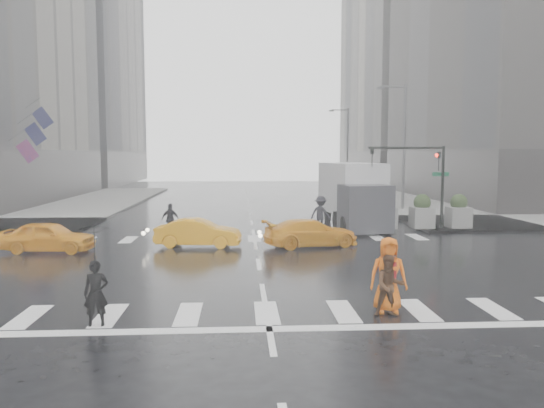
{
  "coord_description": "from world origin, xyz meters",
  "views": [
    {
      "loc": [
        -0.66,
        -19.32,
        4.09
      ],
      "look_at": [
        0.62,
        2.0,
        2.06
      ],
      "focal_mm": 35.0,
      "sensor_mm": 36.0,
      "label": 1
    }
  ],
  "objects": [
    {
      "name": "taxi_front",
      "position": [
        -8.66,
        3.06,
        0.64
      ],
      "size": [
        3.86,
        1.81,
        1.28
      ],
      "primitive_type": "imported",
      "rotation": [
        0.0,
        0.0,
        1.49
      ],
      "color": "orange",
      "rests_on": "ground"
    },
    {
      "name": "taxi_mid",
      "position": [
        -2.52,
        3.94,
        0.62
      ],
      "size": [
        3.86,
        1.72,
        1.23
      ],
      "primitive_type": "imported",
      "rotation": [
        0.0,
        0.0,
        1.46
      ],
      "color": "orange",
      "rests_on": "ground"
    },
    {
      "name": "pedestrian_orange",
      "position": [
        3.14,
        -6.1,
        0.98
      ],
      "size": [
        1.0,
        0.7,
        1.96
      ],
      "rotation": [
        0.0,
        0.0,
        -0.08
      ],
      "color": "orange",
      "rests_on": "ground"
    },
    {
      "name": "flag_cluster",
      "position": [
        -15.08,
        18.5,
        5.64
      ],
      "size": [
        2.87,
        3.06,
        4.69
      ],
      "color": "#59595B",
      "rests_on": "ground"
    },
    {
      "name": "taxi_rear",
      "position": [
        2.44,
        3.7,
        0.61
      ],
      "size": [
        3.98,
        2.45,
        1.22
      ],
      "primitive_type": "imported",
      "rotation": [
        0.0,
        0.0,
        1.79
      ],
      "color": "orange",
      "rests_on": "ground"
    },
    {
      "name": "pedestrian_brown",
      "position": [
        3.08,
        -6.47,
        0.78
      ],
      "size": [
        0.79,
        0.63,
        1.56
      ],
      "primitive_type": "imported",
      "rotation": [
        0.0,
        0.0,
        -0.05
      ],
      "color": "#402717",
      "rests_on": "ground"
    },
    {
      "name": "building_ne_far",
      "position": [
        29.0,
        56.0,
        16.27
      ],
      "size": [
        26.05,
        26.05,
        36.0
      ],
      "color": "gray",
      "rests_on": "ground"
    },
    {
      "name": "planter_west",
      "position": [
        7.0,
        8.2,
        0.98
      ],
      "size": [
        1.1,
        1.1,
        1.8
      ],
      "color": "slate",
      "rests_on": "ground"
    },
    {
      "name": "pedestrian_black",
      "position": [
        -4.09,
        -6.8,
        1.64
      ],
      "size": [
        1.06,
        1.07,
        2.43
      ],
      "rotation": [
        0.0,
        0.0,
        0.1
      ],
      "color": "black",
      "rests_on": "ground"
    },
    {
      "name": "road_markings",
      "position": [
        0.0,
        0.0,
        0.01
      ],
      "size": [
        18.0,
        48.0,
        0.01
      ],
      "primitive_type": null,
      "color": "silver",
      "rests_on": "ground"
    },
    {
      "name": "traffic_signal_pole",
      "position": [
        9.01,
        8.01,
        3.22
      ],
      "size": [
        4.45,
        0.42,
        4.5
      ],
      "color": "black",
      "rests_on": "ground"
    },
    {
      "name": "sidewalk_ne",
      "position": [
        19.5,
        17.5,
        0.07
      ],
      "size": [
        35.0,
        35.0,
        0.15
      ],
      "primitive_type": "cube",
      "color": "slate",
      "rests_on": "ground"
    },
    {
      "name": "ground",
      "position": [
        0.0,
        0.0,
        0.0
      ],
      "size": [
        120.0,
        120.0,
        0.0
      ],
      "primitive_type": "plane",
      "color": "black",
      "rests_on": "ground"
    },
    {
      "name": "planter_mid",
      "position": [
        9.0,
        8.2,
        0.98
      ],
      "size": [
        1.1,
        1.1,
        1.8
      ],
      "color": "slate",
      "rests_on": "ground"
    },
    {
      "name": "street_lamp_near",
      "position": [
        10.87,
        18.0,
        4.95
      ],
      "size": [
        2.15,
        0.22,
        9.0
      ],
      "color": "#59595B",
      "rests_on": "ground"
    },
    {
      "name": "pedestrian_far_b",
      "position": [
        3.58,
        8.27,
        0.93
      ],
      "size": [
        1.36,
        1.26,
        1.86
      ],
      "primitive_type": "imported",
      "rotation": [
        0.0,
        0.0,
        2.49
      ],
      "color": "black",
      "rests_on": "ground"
    },
    {
      "name": "box_truck",
      "position": [
        5.7,
        9.61,
        1.9
      ],
      "size": [
        2.51,
        6.7,
        3.56
      ],
      "rotation": [
        0.0,
        0.0,
        0.14
      ],
      "color": "silver",
      "rests_on": "ground"
    },
    {
      "name": "planter_east",
      "position": [
        11.0,
        8.2,
        0.98
      ],
      "size": [
        1.1,
        1.1,
        1.8
      ],
      "color": "slate",
      "rests_on": "ground"
    },
    {
      "name": "street_lamp_far",
      "position": [
        10.87,
        38.0,
        4.95
      ],
      "size": [
        2.15,
        0.22,
        9.0
      ],
      "color": "#59595B",
      "rests_on": "ground"
    },
    {
      "name": "pedestrian_far_a",
      "position": [
        -4.16,
        7.3,
        0.8
      ],
      "size": [
        1.05,
        0.78,
        1.6
      ],
      "primitive_type": "imported",
      "rotation": [
        0.0,
        0.0,
        2.9
      ],
      "color": "black",
      "rests_on": "ground"
    },
    {
      "name": "building_nw_far",
      "position": [
        -29.0,
        56.0,
        20.19
      ],
      "size": [
        26.05,
        26.05,
        44.0
      ],
      "color": "slate",
      "rests_on": "ground"
    }
  ]
}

